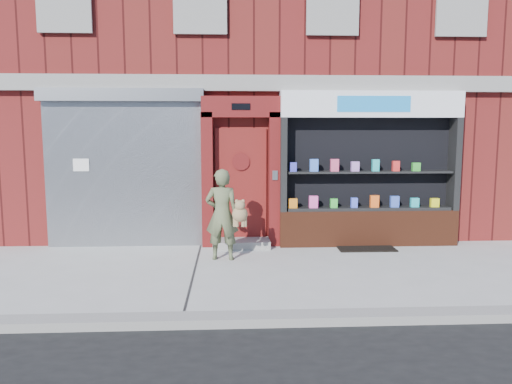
{
  "coord_description": "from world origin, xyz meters",
  "views": [
    {
      "loc": [
        -0.95,
        -7.77,
        2.29
      ],
      "look_at": [
        -0.5,
        1.0,
        1.17
      ],
      "focal_mm": 35.0,
      "sensor_mm": 36.0,
      "label": 1
    }
  ],
  "objects": [
    {
      "name": "building",
      "position": [
        -0.0,
        5.99,
        4.0
      ],
      "size": [
        12.0,
        8.16,
        8.0
      ],
      "color": "maroon",
      "rests_on": "ground"
    },
    {
      "name": "ground",
      "position": [
        0.0,
        0.0,
        0.0
      ],
      "size": [
        80.0,
        80.0,
        0.0
      ],
      "primitive_type": "plane",
      "color": "#9E9E99",
      "rests_on": "ground"
    },
    {
      "name": "pharmacy_bay",
      "position": [
        1.75,
        1.81,
        1.37
      ],
      "size": [
        3.5,
        0.41,
        3.0
      ],
      "color": "#582614",
      "rests_on": "ground"
    },
    {
      "name": "curb",
      "position": [
        0.0,
        -2.15,
        0.06
      ],
      "size": [
        60.0,
        0.3,
        0.12
      ],
      "primitive_type": "cube",
      "color": "gray",
      "rests_on": "ground"
    },
    {
      "name": "shutter_bay",
      "position": [
        -3.0,
        1.93,
        1.72
      ],
      "size": [
        3.1,
        0.3,
        3.04
      ],
      "color": "gray",
      "rests_on": "ground"
    },
    {
      "name": "red_door_bay",
      "position": [
        -0.75,
        1.86,
        1.46
      ],
      "size": [
        1.52,
        0.58,
        2.9
      ],
      "color": "#540E0E",
      "rests_on": "ground"
    },
    {
      "name": "doormat",
      "position": [
        1.64,
        1.55,
        0.01
      ],
      "size": [
        1.09,
        0.77,
        0.03
      ],
      "primitive_type": "cube",
      "rotation": [
        0.0,
        0.0,
        -0.01
      ],
      "color": "black",
      "rests_on": "ground"
    },
    {
      "name": "woman",
      "position": [
        -1.08,
        0.81,
        0.8
      ],
      "size": [
        0.75,
        0.53,
        1.6
      ],
      "color": "#555D3D",
      "rests_on": "ground"
    }
  ]
}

